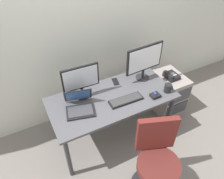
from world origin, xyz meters
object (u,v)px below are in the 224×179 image
object	(u,v)px
file_cabinet	(167,92)
monitor_side	(81,80)
coffee_mug	(168,88)
monitor_main	(144,60)
trackball_mouse	(155,95)
keyboard	(126,100)
office_chair	(156,163)
cell_phone	(115,82)
laptop	(80,105)
desk_phone	(171,76)

from	to	relation	value
file_cabinet	monitor_side	world-z (taller)	monitor_side
file_cabinet	coffee_mug	bearing A→B (deg)	-136.12
monitor_side	monitor_main	bearing A→B (deg)	-2.45
trackball_mouse	coffee_mug	xyz separation A→B (m)	(0.19, 0.01, 0.03)
keyboard	trackball_mouse	xyz separation A→B (m)	(0.35, -0.10, 0.01)
keyboard	file_cabinet	bearing A→B (deg)	15.56
office_chair	cell_phone	bearing A→B (deg)	84.86
office_chair	laptop	xyz separation A→B (m)	(-0.49, 0.84, 0.33)
file_cabinet	trackball_mouse	bearing A→B (deg)	-147.42
monitor_main	keyboard	size ratio (longest dim) A/B	1.28
desk_phone	cell_phone	xyz separation A→B (m)	(-0.82, 0.14, 0.09)
desk_phone	monitor_side	bearing A→B (deg)	176.00
file_cabinet	trackball_mouse	size ratio (longest dim) A/B	5.39
monitor_side	trackball_mouse	bearing A→B (deg)	-28.84
file_cabinet	keyboard	bearing A→B (deg)	-164.44
desk_phone	monitor_side	world-z (taller)	monitor_side
file_cabinet	monitor_side	size ratio (longest dim) A/B	1.35
laptop	trackball_mouse	world-z (taller)	laptop
monitor_side	cell_phone	size ratio (longest dim) A/B	3.09
file_cabinet	laptop	size ratio (longest dim) A/B	1.57
desk_phone	laptop	world-z (taller)	laptop
monitor_side	keyboard	bearing A→B (deg)	-37.64
monitor_main	trackball_mouse	bearing A→B (deg)	-101.10
desk_phone	office_chair	world-z (taller)	office_chair
keyboard	cell_phone	world-z (taller)	keyboard
office_chair	coffee_mug	distance (m)	0.91
coffee_mug	monitor_main	bearing A→B (deg)	107.40
desk_phone	trackball_mouse	distance (m)	0.64
desk_phone	monitor_main	bearing A→B (deg)	173.19
laptop	coffee_mug	world-z (taller)	laptop
trackball_mouse	file_cabinet	bearing A→B (deg)	32.58
office_chair	monitor_main	distance (m)	1.23
office_chair	trackball_mouse	size ratio (longest dim) A/B	8.69
monitor_main	cell_phone	distance (m)	0.46
coffee_mug	office_chair	bearing A→B (deg)	-133.00
office_chair	monitor_main	size ratio (longest dim) A/B	1.80
keyboard	trackball_mouse	bearing A→B (deg)	-15.93
laptop	trackball_mouse	xyz separation A→B (m)	(0.88, -0.23, -0.03)
office_chair	monitor_side	size ratio (longest dim) A/B	2.18
keyboard	trackball_mouse	world-z (taller)	trackball_mouse
monitor_side	trackball_mouse	world-z (taller)	monitor_side
desk_phone	monitor_side	xyz separation A→B (m)	(-1.30, 0.09, 0.32)
keyboard	cell_phone	bearing A→B (deg)	80.87
monitor_main	monitor_side	bearing A→B (deg)	177.55
monitor_side	laptop	distance (m)	0.29
office_chair	trackball_mouse	bearing A→B (deg)	57.74
desk_phone	coffee_mug	bearing A→B (deg)	-136.86
keyboard	cell_phone	size ratio (longest dim) A/B	2.91
monitor_main	trackball_mouse	world-z (taller)	monitor_main
office_chair	coffee_mug	bearing A→B (deg)	47.00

